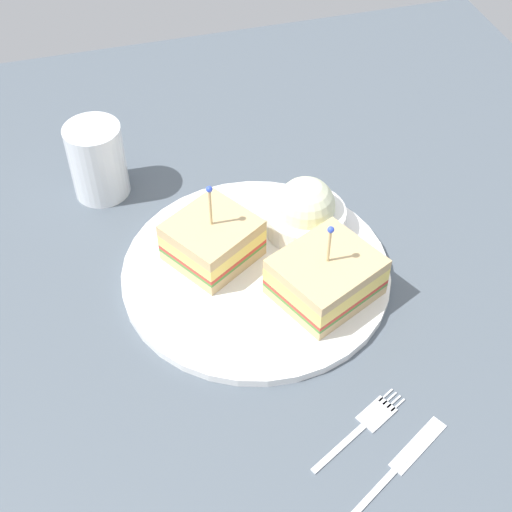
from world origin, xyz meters
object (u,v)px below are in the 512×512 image
Objects in this scene: drink_glass at (98,164)px; sandwich_half_front at (326,277)px; plate at (256,271)px; sandwich_half_back at (212,240)px; coleslaw_bowl at (305,212)px; fork at (367,422)px; knife at (404,460)px.

sandwich_half_front is at bearing -49.47° from drink_glass.
sandwich_half_front reaches higher than plate.
sandwich_half_front is 1.09× the size of sandwich_half_back.
plate is 9.17cm from coleslaw_bowl.
sandwich_half_back is 1.06× the size of fork.
sandwich_half_back reaches higher than fork.
sandwich_half_front is 1.34× the size of drink_glass.
sandwich_half_front is at bearing -41.12° from plate.
drink_glass reaches higher than fork.
sandwich_half_front is at bearing -96.21° from coleslaw_bowl.
coleslaw_bowl is at bearing 84.91° from fork.
sandwich_half_front is at bearing -39.77° from sandwich_half_back.
coleslaw_bowl reaches higher than knife.
sandwich_half_back reaches higher than knife.
sandwich_half_front is at bearing 85.64° from fork.
drink_glass is at bearing 115.61° from knife.
plate is 3.16× the size of coleslaw_bowl.
drink_glass is at bearing 123.73° from sandwich_half_back.
sandwich_half_front reaches higher than fork.
coleslaw_bowl is 0.85× the size of fork.
plate is 2.50× the size of knife.
drink_glass is (-14.61, 18.90, 3.70)cm from plate.
sandwich_half_back is 1.25× the size of coleslaw_bowl.
plate is at bearing -52.30° from drink_glass.
plate is at bearing -37.64° from sandwich_half_back.
plate reaches higher than fork.
plate is at bearing -146.48° from coleslaw_bowl.
sandwich_half_front is 1.36× the size of coleslaw_bowl.
drink_glass is (-20.73, 24.24, 0.69)cm from sandwich_half_front.
sandwich_half_front is at bearing 91.49° from knife.
sandwich_half_back is 11.44cm from coleslaw_bowl.
plate is 21.50cm from fork.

